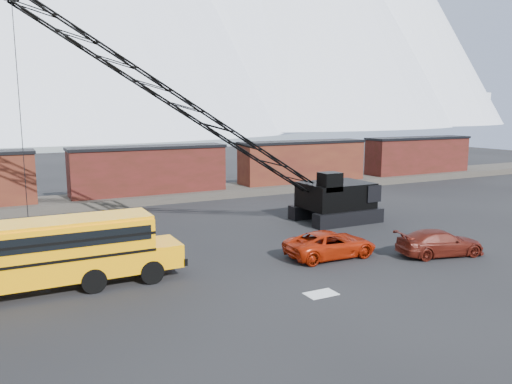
# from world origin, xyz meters

# --- Properties ---
(ground) EXTENTS (160.00, 160.00, 0.00)m
(ground) POSITION_xyz_m (0.00, 0.00, 0.00)
(ground) COLOR black
(ground) RESTS_ON ground
(gravel_berm) EXTENTS (120.00, 5.00, 0.70)m
(gravel_berm) POSITION_xyz_m (0.00, 22.00, 0.35)
(gravel_berm) COLOR #4D463F
(gravel_berm) RESTS_ON ground
(boxcar_mid) EXTENTS (13.70, 3.10, 4.17)m
(boxcar_mid) POSITION_xyz_m (0.00, 22.00, 2.76)
(boxcar_mid) COLOR #4D1715
(boxcar_mid) RESTS_ON gravel_berm
(boxcar_east_near) EXTENTS (13.70, 3.10, 4.17)m
(boxcar_east_near) POSITION_xyz_m (16.00, 22.00, 2.76)
(boxcar_east_near) COLOR #411612
(boxcar_east_near) RESTS_ON gravel_berm
(boxcar_east_far) EXTENTS (13.70, 3.10, 4.17)m
(boxcar_east_far) POSITION_xyz_m (32.00, 22.00, 2.76)
(boxcar_east_far) COLOR #4D1715
(boxcar_east_far) RESTS_ON gravel_berm
(snow_patch) EXTENTS (1.40, 0.90, 0.02)m
(snow_patch) POSITION_xyz_m (0.50, -4.00, 0.01)
(snow_patch) COLOR silver
(snow_patch) RESTS_ON ground
(school_bus) EXTENTS (11.65, 2.65, 3.19)m
(school_bus) POSITION_xyz_m (-10.17, 1.86, 1.79)
(school_bus) COLOR #FCA005
(school_bus) RESTS_ON ground
(red_pickup) EXTENTS (5.25, 2.55, 1.44)m
(red_pickup) POSITION_xyz_m (4.16, 0.43, 0.72)
(red_pickup) COLOR #9E1E07
(red_pickup) RESTS_ON ground
(maroon_suv) EXTENTS (5.22, 3.05, 1.42)m
(maroon_suv) POSITION_xyz_m (9.74, -2.07, 0.71)
(maroon_suv) COLOR #50160E
(maroon_suv) RESTS_ON ground
(crawler_crane) EXTENTS (23.60, 4.20, 14.15)m
(crawler_crane) POSITION_xyz_m (-0.16, 7.74, 7.40)
(crawler_crane) COLOR black
(crawler_crane) RESTS_ON ground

